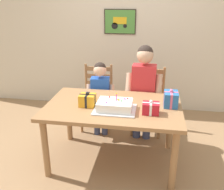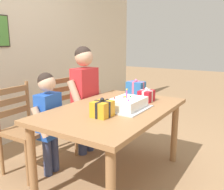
{
  "view_description": "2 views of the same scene",
  "coord_description": "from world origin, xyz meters",
  "px_view_note": "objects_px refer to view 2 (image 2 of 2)",
  "views": [
    {
      "loc": [
        0.4,
        -2.53,
        1.84
      ],
      "look_at": [
        -0.02,
        0.05,
        0.82
      ],
      "focal_mm": 40.62,
      "sensor_mm": 36.0,
      "label": 1
    },
    {
      "loc": [
        -1.88,
        -1.17,
        1.34
      ],
      "look_at": [
        0.03,
        0.04,
        0.84
      ],
      "focal_mm": 38.95,
      "sensor_mm": 36.0,
      "label": 2
    }
  ],
  "objects_px": {
    "dining_table": "(114,117)",
    "birthday_cake": "(127,104)",
    "gift_box_red_large": "(136,88)",
    "gift_box_beside_cake": "(102,109)",
    "chair_left": "(25,128)",
    "child_older": "(85,90)",
    "chair_right": "(73,111)",
    "child_younger": "(49,114)",
    "gift_box_corner_small": "(146,96)"
  },
  "relations": [
    {
      "from": "chair_right",
      "to": "child_younger",
      "type": "xyz_separation_m",
      "value": [
        -0.64,
        -0.25,
        0.17
      ]
    },
    {
      "from": "gift_box_red_large",
      "to": "chair_right",
      "type": "height_order",
      "value": "chair_right"
    },
    {
      "from": "birthday_cake",
      "to": "chair_right",
      "type": "relative_size",
      "value": 0.48
    },
    {
      "from": "birthday_cake",
      "to": "chair_right",
      "type": "distance_m",
      "value": 1.07
    },
    {
      "from": "birthday_cake",
      "to": "gift_box_red_large",
      "type": "relative_size",
      "value": 2.21
    },
    {
      "from": "gift_box_red_large",
      "to": "chair_right",
      "type": "xyz_separation_m",
      "value": [
        -0.25,
        0.76,
        -0.34
      ]
    },
    {
      "from": "birthday_cake",
      "to": "chair_right",
      "type": "xyz_separation_m",
      "value": [
        0.34,
        0.97,
        -0.3
      ]
    },
    {
      "from": "gift_box_red_large",
      "to": "gift_box_beside_cake",
      "type": "height_order",
      "value": "gift_box_red_large"
    },
    {
      "from": "gift_box_corner_small",
      "to": "child_older",
      "type": "height_order",
      "value": "child_older"
    },
    {
      "from": "gift_box_red_large",
      "to": "gift_box_beside_cake",
      "type": "bearing_deg",
      "value": -171.05
    },
    {
      "from": "dining_table",
      "to": "child_older",
      "type": "relative_size",
      "value": 1.15
    },
    {
      "from": "gift_box_red_large",
      "to": "gift_box_beside_cake",
      "type": "relative_size",
      "value": 1.14
    },
    {
      "from": "gift_box_red_large",
      "to": "gift_box_beside_cake",
      "type": "distance_m",
      "value": 0.91
    },
    {
      "from": "gift_box_beside_cake",
      "to": "child_younger",
      "type": "relative_size",
      "value": 0.17
    },
    {
      "from": "chair_left",
      "to": "child_older",
      "type": "bearing_deg",
      "value": -20.55
    },
    {
      "from": "child_younger",
      "to": "dining_table",
      "type": "bearing_deg",
      "value": -65.4
    },
    {
      "from": "gift_box_red_large",
      "to": "chair_left",
      "type": "relative_size",
      "value": 0.22
    },
    {
      "from": "birthday_cake",
      "to": "gift_box_beside_cake",
      "type": "bearing_deg",
      "value": 167.78
    },
    {
      "from": "gift_box_red_large",
      "to": "chair_right",
      "type": "bearing_deg",
      "value": 107.95
    },
    {
      "from": "chair_right",
      "to": "child_younger",
      "type": "distance_m",
      "value": 0.71
    },
    {
      "from": "chair_right",
      "to": "child_younger",
      "type": "relative_size",
      "value": 0.88
    },
    {
      "from": "gift_box_beside_cake",
      "to": "child_older",
      "type": "height_order",
      "value": "child_older"
    },
    {
      "from": "gift_box_beside_cake",
      "to": "chair_right",
      "type": "height_order",
      "value": "chair_right"
    },
    {
      "from": "gift_box_corner_small",
      "to": "gift_box_beside_cake",
      "type": "bearing_deg",
      "value": 172.67
    },
    {
      "from": "gift_box_beside_cake",
      "to": "gift_box_red_large",
      "type": "bearing_deg",
      "value": 8.95
    },
    {
      "from": "gift_box_beside_cake",
      "to": "chair_right",
      "type": "xyz_separation_m",
      "value": [
        0.65,
        0.9,
        -0.32
      ]
    },
    {
      "from": "dining_table",
      "to": "gift_box_beside_cake",
      "type": "bearing_deg",
      "value": -167.85
    },
    {
      "from": "chair_right",
      "to": "child_younger",
      "type": "height_order",
      "value": "child_younger"
    },
    {
      "from": "gift_box_corner_small",
      "to": "child_younger",
      "type": "bearing_deg",
      "value": 132.7
    },
    {
      "from": "chair_left",
      "to": "child_younger",
      "type": "xyz_separation_m",
      "value": [
        0.1,
        -0.25,
        0.17
      ]
    },
    {
      "from": "birthday_cake",
      "to": "child_younger",
      "type": "distance_m",
      "value": 0.79
    },
    {
      "from": "dining_table",
      "to": "gift_box_corner_small",
      "type": "distance_m",
      "value": 0.46
    },
    {
      "from": "birthday_cake",
      "to": "gift_box_red_large",
      "type": "distance_m",
      "value": 0.62
    },
    {
      "from": "child_younger",
      "to": "gift_box_corner_small",
      "type": "bearing_deg",
      "value": -47.3
    },
    {
      "from": "gift_box_red_large",
      "to": "gift_box_corner_small",
      "type": "relative_size",
      "value": 1.15
    },
    {
      "from": "gift_box_corner_small",
      "to": "dining_table",
      "type": "bearing_deg",
      "value": 160.23
    },
    {
      "from": "chair_left",
      "to": "birthday_cake",
      "type": "bearing_deg",
      "value": -67.12
    },
    {
      "from": "dining_table",
      "to": "chair_left",
      "type": "xyz_separation_m",
      "value": [
        -0.37,
        0.84,
        -0.17
      ]
    },
    {
      "from": "child_older",
      "to": "gift_box_beside_cake",
      "type": "bearing_deg",
      "value": -131.86
    },
    {
      "from": "birthday_cake",
      "to": "child_older",
      "type": "relative_size",
      "value": 0.34
    },
    {
      "from": "chair_left",
      "to": "chair_right",
      "type": "height_order",
      "value": "same"
    },
    {
      "from": "gift_box_beside_cake",
      "to": "birthday_cake",
      "type": "bearing_deg",
      "value": -12.22
    },
    {
      "from": "dining_table",
      "to": "chair_right",
      "type": "height_order",
      "value": "chair_right"
    },
    {
      "from": "dining_table",
      "to": "child_older",
      "type": "bearing_deg",
      "value": 62.58
    },
    {
      "from": "gift_box_beside_cake",
      "to": "chair_left",
      "type": "relative_size",
      "value": 0.19
    },
    {
      "from": "birthday_cake",
      "to": "chair_left",
      "type": "height_order",
      "value": "chair_left"
    },
    {
      "from": "child_younger",
      "to": "gift_box_red_large",
      "type": "bearing_deg",
      "value": -29.69
    },
    {
      "from": "chair_right",
      "to": "child_older",
      "type": "relative_size",
      "value": 0.71
    },
    {
      "from": "dining_table",
      "to": "birthday_cake",
      "type": "relative_size",
      "value": 3.38
    },
    {
      "from": "chair_left",
      "to": "chair_right",
      "type": "xyz_separation_m",
      "value": [
        0.75,
        -0.0,
        0.0
      ]
    }
  ]
}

